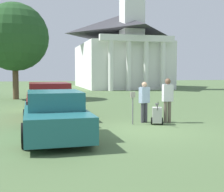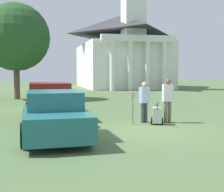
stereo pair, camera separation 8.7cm
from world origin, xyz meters
The scene contains 10 objects.
ground_plane centered at (0.00, 0.00, 0.00)m, with size 120.00×120.00×0.00m, color #4C663D.
parked_car_teal centered at (-3.11, -0.06, 0.68)m, with size 2.08×5.18×1.47m.
parked_car_maroon centered at (-3.11, 3.56, 0.75)m, with size 2.09×5.17×1.61m.
parked_car_cream centered at (-3.11, 7.32, 0.70)m, with size 1.97×5.20×1.48m.
parking_meter centered at (0.05, 1.38, 0.90)m, with size 0.18×0.09×1.29m.
person_worker centered at (0.65, 1.72, 0.95)m, with size 0.47×0.36×1.67m.
person_supervisor centered at (1.55, 1.42, 1.04)m, with size 0.43×0.24×1.82m.
equipment_cart centered at (0.97, 1.12, 0.39)m, with size 0.54×0.99×1.00m.
church centered at (7.46, 29.96, 5.24)m, with size 10.33×15.21×21.35m.
shade_tree centered at (-5.09, 14.38, 4.68)m, with size 5.10×5.10×7.24m.
Camera 2 is at (-3.63, -10.33, 2.09)m, focal length 50.00 mm.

